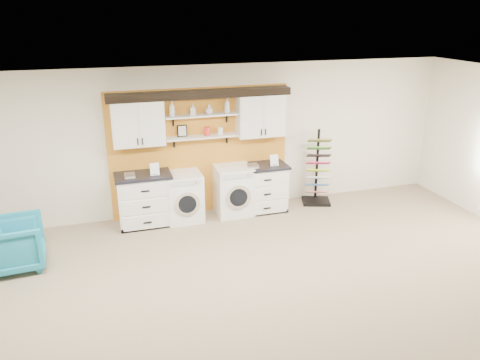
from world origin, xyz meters
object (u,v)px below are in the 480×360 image
object	(u,v)px
base_cabinet_left	(144,200)
sample_rack	(317,180)
armchair	(15,244)
dryer	(233,190)
base_cabinet_right	(262,188)
washer	(184,197)

from	to	relation	value
base_cabinet_left	sample_rack	distance (m)	3.45
armchair	dryer	bearing A→B (deg)	-80.08
base_cabinet_right	sample_rack	size ratio (longest dim) A/B	0.63
base_cabinet_left	base_cabinet_right	world-z (taller)	base_cabinet_left
base_cabinet_right	armchair	bearing A→B (deg)	-167.21
base_cabinet_left	sample_rack	bearing A→B (deg)	0.52
base_cabinet_right	dryer	xyz separation A→B (m)	(-0.58, -0.00, 0.01)
base_cabinet_left	sample_rack	world-z (taller)	sample_rack
dryer	sample_rack	distance (m)	1.77
base_cabinet_left	armchair	bearing A→B (deg)	-154.48
dryer	sample_rack	bearing A→B (deg)	1.12
base_cabinet_right	washer	distance (m)	1.54
base_cabinet_right	armchair	distance (m)	4.42
base_cabinet_left	dryer	xyz separation A→B (m)	(1.68, -0.00, -0.01)
base_cabinet_right	sample_rack	world-z (taller)	sample_rack
sample_rack	base_cabinet_left	bearing A→B (deg)	-160.82
dryer	armchair	distance (m)	3.85
base_cabinet_left	base_cabinet_right	distance (m)	2.26
base_cabinet_left	dryer	distance (m)	1.68
dryer	base_cabinet_left	bearing A→B (deg)	179.89
sample_rack	armchair	bearing A→B (deg)	-150.95
armchair	washer	bearing A→B (deg)	-75.35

